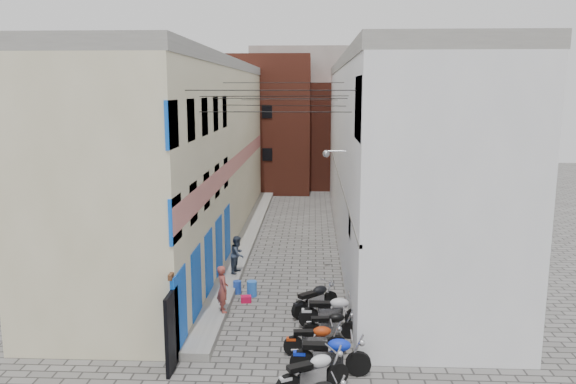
# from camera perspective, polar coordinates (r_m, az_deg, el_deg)

# --- Properties ---
(ground) EXTENTS (90.00, 90.00, 0.00)m
(ground) POSITION_cam_1_polar(r_m,az_deg,el_deg) (16.35, -2.20, -17.02)
(ground) COLOR #5C5956
(ground) RESTS_ON ground
(plinth) EXTENTS (0.90, 26.00, 0.25)m
(plinth) POSITION_cam_1_polar(r_m,az_deg,el_deg) (28.64, -4.14, -4.64)
(plinth) COLOR gray
(plinth) RESTS_ON ground
(building_left) EXTENTS (5.10, 27.00, 9.00)m
(building_left) POSITION_cam_1_polar(r_m,az_deg,el_deg) (28.28, -10.19, 4.06)
(building_left) COLOR #BEB58F
(building_left) RESTS_ON ground
(building_right) EXTENTS (5.94, 26.00, 9.00)m
(building_right) POSITION_cam_1_polar(r_m,az_deg,el_deg) (27.88, 10.32, 3.98)
(building_right) COLOR silver
(building_right) RESTS_ON ground
(building_far_brick_left) EXTENTS (6.00, 6.00, 10.00)m
(building_far_brick_left) POSITION_cam_1_polar(r_m,az_deg,el_deg) (42.67, -1.80, 6.96)
(building_far_brick_left) COLOR maroon
(building_far_brick_left) RESTS_ON ground
(building_far_brick_right) EXTENTS (5.00, 6.00, 8.00)m
(building_far_brick_right) POSITION_cam_1_polar(r_m,az_deg,el_deg) (44.64, 4.85, 5.79)
(building_far_brick_right) COLOR maroon
(building_far_brick_right) RESTS_ON ground
(building_far_concrete) EXTENTS (8.00, 5.00, 11.00)m
(building_far_concrete) POSITION_cam_1_polar(r_m,az_deg,el_deg) (48.53, 1.12, 7.96)
(building_far_concrete) COLOR gray
(building_far_concrete) RESTS_ON ground
(far_shopfront) EXTENTS (2.00, 0.30, 2.40)m
(far_shopfront) POSITION_cam_1_polar(r_m,az_deg,el_deg) (40.19, 0.77, 1.30)
(far_shopfront) COLOR black
(far_shopfront) RESTS_ON ground
(overhead_wires) EXTENTS (5.80, 13.02, 1.32)m
(overhead_wires) POSITION_cam_1_polar(r_m,az_deg,el_deg) (22.15, -0.67, 9.33)
(overhead_wires) COLOR black
(overhead_wires) RESTS_ON ground
(motorcycle_b) EXTENTS (2.09, 1.52, 1.17)m
(motorcycle_b) POSITION_cam_1_polar(r_m,az_deg,el_deg) (14.75, 2.57, -17.67)
(motorcycle_b) COLOR #B6B8BC
(motorcycle_b) RESTS_ON ground
(motorcycle_c) EXTENTS (2.19, 0.73, 1.26)m
(motorcycle_c) POSITION_cam_1_polar(r_m,az_deg,el_deg) (15.54, 4.33, -15.98)
(motorcycle_c) COLOR #0C24B5
(motorcycle_c) RESTS_ON ground
(motorcycle_d) EXTENTS (1.87, 0.71, 1.06)m
(motorcycle_d) POSITION_cam_1_polar(r_m,az_deg,el_deg) (16.60, 2.78, -14.56)
(motorcycle_d) COLOR #9A2C0B
(motorcycle_d) RESTS_ON ground
(motorcycle_e) EXTENTS (1.78, 0.74, 1.00)m
(motorcycle_e) POSITION_cam_1_polar(r_m,az_deg,el_deg) (17.60, 4.34, -13.17)
(motorcycle_e) COLOR black
(motorcycle_e) RESTS_ON ground
(motorcycle_f) EXTENTS (2.16, 0.72, 1.24)m
(motorcycle_f) POSITION_cam_1_polar(r_m,az_deg,el_deg) (18.28, 4.51, -11.84)
(motorcycle_f) COLOR #B6B5BA
(motorcycle_f) RESTS_ON ground
(motorcycle_g) EXTENTS (1.91, 1.82, 1.16)m
(motorcycle_g) POSITION_cam_1_polar(r_m,az_deg,el_deg) (19.36, 2.78, -10.65)
(motorcycle_g) COLOR black
(motorcycle_g) RESTS_ON ground
(person_a) EXTENTS (0.57, 0.68, 1.58)m
(person_a) POSITION_cam_1_polar(r_m,az_deg,el_deg) (18.92, -6.65, -9.73)
(person_a) COLOR #994137
(person_a) RESTS_ON plinth
(person_b) EXTENTS (0.73, 0.85, 1.51)m
(person_b) POSITION_cam_1_polar(r_m,az_deg,el_deg) (22.76, -5.14, -6.32)
(person_b) COLOR #343D4E
(person_b) RESTS_ON plinth
(water_jug_near) EXTENTS (0.38, 0.38, 0.57)m
(water_jug_near) POSITION_cam_1_polar(r_m,az_deg,el_deg) (21.04, -3.69, -9.77)
(water_jug_near) COLOR blue
(water_jug_near) RESTS_ON ground
(water_jug_far) EXTENTS (0.33, 0.33, 0.48)m
(water_jug_far) POSITION_cam_1_polar(r_m,az_deg,el_deg) (21.36, -5.19, -9.61)
(water_jug_far) COLOR #2248AE
(water_jug_far) RESTS_ON ground
(red_crate) EXTENTS (0.41, 0.33, 0.23)m
(red_crate) POSITION_cam_1_polar(r_m,az_deg,el_deg) (20.55, -4.28, -10.79)
(red_crate) COLOR #C70E3A
(red_crate) RESTS_ON ground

